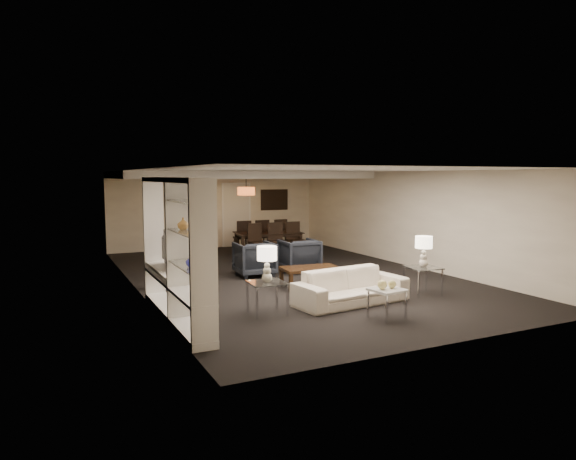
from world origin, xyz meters
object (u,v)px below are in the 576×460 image
(table_lamp_left, at_px, (267,264))
(chair_nm, at_px, (277,241))
(television, at_px, (166,250))
(vase_amber, at_px, (183,224))
(pendant_light, at_px, (246,191))
(marble_table, at_px, (387,304))
(floor_speaker, at_px, (152,260))
(chair_nr, at_px, (296,239))
(coffee_table, at_px, (310,277))
(chair_nl, at_px, (258,242))
(table_lamp_right, at_px, (424,252))
(armchair_right, at_px, (299,255))
(chair_fm, at_px, (260,236))
(chair_fl, at_px, (242,237))
(armchair_left, at_px, (254,259))
(vase_blue, at_px, (192,261))
(side_table_left, at_px, (267,298))
(floor_lamp, at_px, (197,227))
(dining_table, at_px, (268,244))
(sofa, at_px, (351,287))
(chair_fr, at_px, (278,235))
(side_table_right, at_px, (423,281))

(table_lamp_left, bearing_deg, chair_nm, 63.75)
(television, bearing_deg, vase_amber, 178.78)
(pendant_light, relative_size, marble_table, 1.04)
(floor_speaker, xyz_separation_m, chair_nr, (4.68, 2.62, -0.10))
(marble_table, xyz_separation_m, chair_nm, (0.99, 6.56, 0.26))
(marble_table, bearing_deg, coffee_table, 90.00)
(chair_nl, bearing_deg, table_lamp_right, -84.28)
(armchair_right, distance_m, vase_amber, 5.38)
(floor_speaker, xyz_separation_m, chair_fm, (4.08, 3.92, -0.10))
(television, height_order, chair_fl, television)
(armchair_left, relative_size, television, 0.83)
(television, xyz_separation_m, vase_blue, (-0.03, -1.86, 0.09))
(marble_table, xyz_separation_m, chair_fl, (0.39, 7.86, 0.26))
(side_table_left, height_order, chair_nr, chair_nr)
(pendant_light, bearing_deg, floor_lamp, 131.07)
(side_table_left, distance_m, floor_speaker, 3.18)
(table_lamp_right, bearing_deg, floor_speaker, 149.34)
(dining_table, bearing_deg, chair_nr, -39.38)
(chair_nr, distance_m, chair_fm, 1.43)
(dining_table, bearing_deg, armchair_right, -90.01)
(dining_table, distance_m, chair_fl, 0.90)
(floor_speaker, height_order, chair_nl, floor_speaker)
(marble_table, height_order, chair_nr, chair_nr)
(table_lamp_left, relative_size, chair_nr, 0.61)
(sofa, relative_size, side_table_left, 3.64)
(television, xyz_separation_m, floor_lamp, (2.43, 6.62, -0.28))
(table_lamp_right, bearing_deg, chair_fr, 90.93)
(television, height_order, vase_amber, vase_amber)
(table_lamp_left, xyz_separation_m, marble_table, (1.70, -1.10, -0.62))
(chair_nm, bearing_deg, floor_speaker, -141.06)
(floor_speaker, height_order, chair_fr, floor_speaker)
(armchair_right, relative_size, dining_table, 0.46)
(coffee_table, bearing_deg, chair_fm, 79.13)
(vase_amber, distance_m, chair_fr, 8.60)
(chair_nm, height_order, floor_lamp, floor_lamp)
(pendant_light, height_order, table_lamp_right, pendant_light)
(table_lamp_left, bearing_deg, armchair_left, 71.57)
(chair_fm, bearing_deg, coffee_table, 81.90)
(floor_speaker, height_order, chair_nm, floor_speaker)
(dining_table, height_order, chair_fm, chair_fm)
(armchair_right, xyz_separation_m, table_lamp_right, (1.10, -3.30, 0.46))
(marble_table, xyz_separation_m, vase_amber, (-3.20, 0.81, 1.40))
(side_table_right, xyz_separation_m, chair_fl, (-1.31, 6.76, 0.23))
(table_lamp_right, relative_size, dining_table, 0.32)
(side_table_right, relative_size, chair_nl, 0.59)
(dining_table, bearing_deg, vase_amber, -115.35)
(table_lamp_right, bearing_deg, armchair_left, 124.88)
(table_lamp_right, height_order, floor_lamp, floor_lamp)
(table_lamp_left, bearing_deg, television, 142.77)
(table_lamp_right, height_order, chair_fl, table_lamp_right)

